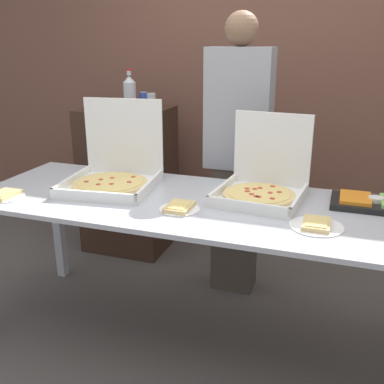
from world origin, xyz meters
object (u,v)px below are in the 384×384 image
pizza_box_near_right (262,183)px  soda_can_silver (151,102)px  person_guest_cap (238,154)px  paper_plate_front_center (316,225)px  pizza_box_near_left (114,172)px  soda_can_colored (144,100)px  veggie_tray (375,203)px  paper_plate_front_right (4,195)px  paper_plate_front_left (179,207)px  soda_bottle (130,92)px

pizza_box_near_right → soda_can_silver: bearing=145.2°
person_guest_cap → pizza_box_near_right: bearing=117.8°
pizza_box_near_right → paper_plate_front_center: pizza_box_near_right is taller
pizza_box_near_left → soda_can_colored: (-0.24, 0.97, 0.28)m
paper_plate_front_center → pizza_box_near_right: bearing=133.4°
pizza_box_near_right → veggie_tray: pizza_box_near_right is taller
pizza_box_near_right → paper_plate_front_right: 1.38m
soda_can_silver → paper_plate_front_left: bearing=-60.7°
paper_plate_front_left → soda_bottle: soda_bottle is taller
paper_plate_front_left → person_guest_cap: person_guest_cap is taller
soda_bottle → paper_plate_front_right: bearing=-96.5°
pizza_box_near_right → paper_plate_front_center: (0.31, -0.33, -0.07)m
paper_plate_front_left → person_guest_cap: size_ratio=0.11×
paper_plate_front_left → soda_bottle: 1.45m
paper_plate_front_center → veggie_tray: veggie_tray is taller
paper_plate_front_right → soda_can_colored: size_ratio=1.74×
soda_bottle → pizza_box_near_right: bearing=-34.7°
pizza_box_near_left → veggie_tray: bearing=-2.5°
pizza_box_near_right → person_guest_cap: (-0.25, 0.47, 0.03)m
pizza_box_near_left → soda_bottle: size_ratio=1.85×
veggie_tray → pizza_box_near_left: bearing=-175.8°
soda_bottle → soda_can_silver: size_ratio=2.40×
veggie_tray → person_guest_cap: 0.93m
veggie_tray → paper_plate_front_left: bearing=-159.0°
pizza_box_near_right → soda_can_colored: bearing=145.7°
paper_plate_front_center → paper_plate_front_right: (-1.61, -0.13, 0.00)m
paper_plate_front_center → soda_bottle: 1.90m
pizza_box_near_left → soda_bottle: 1.00m
paper_plate_front_left → pizza_box_near_left: bearing=153.3°
paper_plate_front_left → soda_can_silver: (-0.65, 1.16, 0.35)m
paper_plate_front_center → soda_can_colored: size_ratio=1.96×
soda_can_silver → paper_plate_front_right: bearing=-103.1°
pizza_box_near_right → soda_can_colored: size_ratio=3.90×
soda_bottle → person_guest_cap: bearing=-20.1°
paper_plate_front_center → paper_plate_front_right: bearing=-175.5°
soda_bottle → soda_can_colored: soda_bottle is taller
soda_bottle → soda_can_silver: (0.16, 0.04, -0.07)m
paper_plate_front_right → soda_bottle: 1.33m
person_guest_cap → pizza_box_near_left: bearing=42.2°
paper_plate_front_right → paper_plate_front_left: bearing=7.9°
pizza_box_near_left → paper_plate_front_left: pizza_box_near_left is taller
paper_plate_front_center → person_guest_cap: (-0.56, 0.80, 0.09)m
pizza_box_near_right → veggie_tray: size_ratio=1.12×
paper_plate_front_left → veggie_tray: veggie_tray is taller
pizza_box_near_left → veggie_tray: 1.42m
pizza_box_near_right → veggie_tray: (0.57, 0.03, -0.05)m
pizza_box_near_left → paper_plate_front_right: bearing=-147.1°
paper_plate_front_right → soda_can_silver: size_ratio=1.74×
veggie_tray → soda_bottle: soda_bottle is taller
soda_can_colored → paper_plate_front_left: bearing=-58.7°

